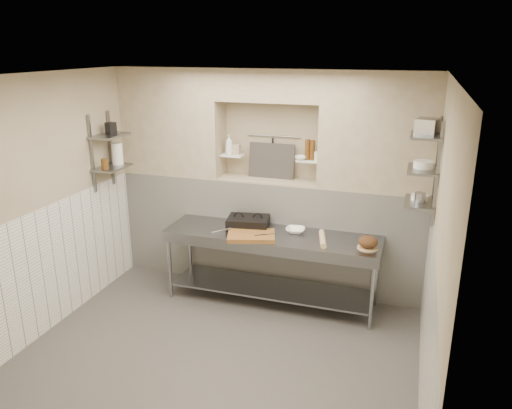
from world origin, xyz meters
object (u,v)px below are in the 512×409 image
at_px(panini_press, 248,223).
at_px(cutting_board, 251,236).
at_px(bread_loaf, 368,242).
at_px(mixing_bowl, 295,230).
at_px(rolling_pin, 323,239).
at_px(bottle_soap, 229,145).
at_px(bowl_alcove, 301,158).
at_px(jug_left, 117,154).
at_px(prep_table, 271,254).

distance_m(panini_press, cutting_board, 0.34).
height_order(cutting_board, bread_loaf, bread_loaf).
relative_size(panini_press, bread_loaf, 2.51).
bearing_deg(bread_loaf, mixing_bowl, 165.57).
xyz_separation_m(rolling_pin, bottle_soap, (-1.36, 0.58, 0.91)).
relative_size(cutting_board, bowl_alcove, 3.70).
distance_m(panini_press, jug_left, 1.88).
relative_size(prep_table, jug_left, 9.54).
bearing_deg(bread_loaf, rolling_pin, 176.00).
xyz_separation_m(prep_table, jug_left, (-2.04, -0.00, 1.11)).
relative_size(rolling_pin, jug_left, 1.65).
distance_m(bottle_soap, jug_left, 1.42).
bearing_deg(jug_left, bread_loaf, -1.46).
height_order(prep_table, cutting_board, cutting_board).
distance_m(rolling_pin, bottle_soap, 1.74).
height_order(bottle_soap, bowl_alcove, bottle_soap).
bearing_deg(cutting_board, prep_table, 43.41).
height_order(cutting_board, bowl_alcove, bowl_alcove).
relative_size(mixing_bowl, bread_loaf, 1.05).
height_order(panini_press, rolling_pin, panini_press).
distance_m(mixing_bowl, jug_left, 2.45).
bearing_deg(bread_loaf, jug_left, 178.54).
xyz_separation_m(panini_press, jug_left, (-1.71, -0.13, 0.78)).
bearing_deg(jug_left, prep_table, 0.02).
xyz_separation_m(panini_press, rolling_pin, (0.96, -0.17, -0.03)).
bearing_deg(prep_table, bottle_soap, 143.63).
distance_m(prep_table, panini_press, 0.48).
xyz_separation_m(bread_loaf, jug_left, (-3.19, 0.08, 0.77)).
distance_m(prep_table, rolling_pin, 0.69).
bearing_deg(mixing_bowl, rolling_pin, -27.47).
xyz_separation_m(panini_press, bowl_alcove, (0.55, 0.41, 0.77)).
height_order(panini_press, bottle_soap, bottle_soap).
bearing_deg(jug_left, cutting_board, -5.61).
height_order(prep_table, panini_press, panini_press).
distance_m(panini_press, mixing_bowl, 0.60).
height_order(panini_press, mixing_bowl, panini_press).
bearing_deg(jug_left, panini_press, 4.23).
relative_size(prep_table, rolling_pin, 5.77).
bearing_deg(panini_press, mixing_bowl, -7.46).
height_order(prep_table, bowl_alcove, bowl_alcove).
bearing_deg(mixing_bowl, jug_left, -176.37).
relative_size(panini_press, cutting_board, 1.01).
bearing_deg(cutting_board, bottle_soap, 126.77).
bearing_deg(bowl_alcove, rolling_pin, -54.47).
bearing_deg(bread_loaf, panini_press, 172.00).
distance_m(mixing_bowl, bottle_soap, 1.40).
relative_size(prep_table, cutting_board, 4.74).
relative_size(cutting_board, bread_loaf, 2.50).
distance_m(prep_table, cutting_board, 0.39).
bearing_deg(rolling_pin, mixing_bowl, 152.53).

